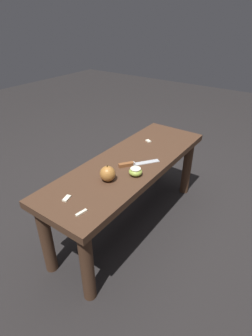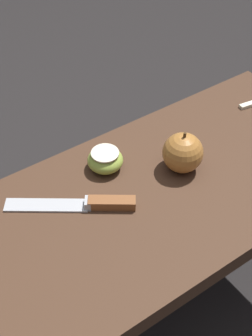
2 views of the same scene
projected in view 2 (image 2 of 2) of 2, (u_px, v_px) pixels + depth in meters
wooden_bench at (91, 255)px, 0.90m from camera, size 1.23×0.41×0.48m
knife at (91, 204)px, 0.87m from camera, size 0.22×0.17×0.02m
apple_whole at (183, 153)px, 0.93m from camera, size 0.08×0.08×0.09m
apple_cut at (105, 160)px, 0.94m from camera, size 0.07×0.07×0.04m
apple_slice_center at (250, 104)px, 1.11m from camera, size 0.06×0.02×0.01m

